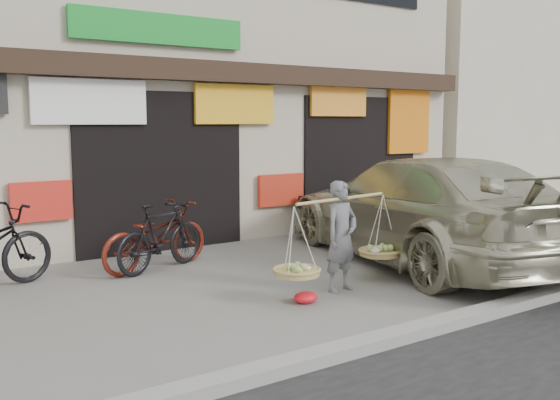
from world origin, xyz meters
TOP-DOWN VIEW (x-y plane):
  - ground at (0.00, 0.00)m, footprint 70.00×70.00m
  - kerb at (0.00, -2.00)m, footprint 70.00×0.25m
  - shophouse_block at (-0.00, 6.42)m, footprint 14.00×6.32m
  - neighbor_east at (13.50, 7.00)m, footprint 12.00×7.00m
  - street_vendor at (0.85, -0.21)m, footprint 2.17×0.81m
  - bike_1 at (-0.62, 2.18)m, footprint 1.75×1.04m
  - bike_2 at (-0.66, 2.27)m, footprint 2.00×1.14m
  - suv at (3.00, 0.43)m, footprint 3.43×6.07m
  - red_bag at (0.12, -0.40)m, footprint 0.31×0.25m

SIDE VIEW (x-z plane):
  - ground at x=0.00m, z-range 0.00..0.00m
  - kerb at x=0.00m, z-range 0.00..0.12m
  - red_bag at x=0.12m, z-range 0.00..0.14m
  - bike_2 at x=-0.66m, z-range 0.00..0.99m
  - bike_1 at x=-0.62m, z-range 0.00..1.01m
  - street_vendor at x=0.85m, z-range -0.07..1.37m
  - suv at x=3.00m, z-range 0.00..1.66m
  - neighbor_east at x=13.50m, z-range 0.00..6.40m
  - shophouse_block at x=0.00m, z-range -0.05..6.95m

